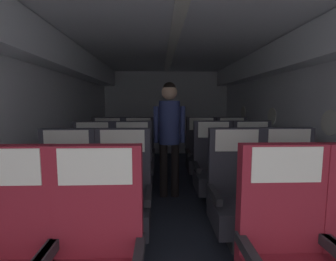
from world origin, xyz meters
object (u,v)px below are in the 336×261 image
(seat_c_right_aisle, at_px, (254,170))
(seat_d_left_aisle, at_px, (138,156))
(seat_c_right_window, at_px, (214,170))
(seat_d_right_aisle, at_px, (233,155))
(seat_c_left_window, at_px, (92,172))
(seat_d_left_window, at_px, (107,156))
(seat_b_left_aisle, at_px, (122,199))
(seat_b_left_window, at_px, (65,200))
(seat_a_right_window, at_px, (290,261))
(seat_c_left_aisle, at_px, (132,171))
(flight_attendant, at_px, (169,127))
(seat_d_right_window, at_px, (202,155))
(seat_b_right_window, at_px, (238,198))
(seat_b_right_aisle, at_px, (291,196))

(seat_c_right_aisle, bearing_deg, seat_d_left_aisle, 150.63)
(seat_c_right_window, relative_size, seat_d_right_aisle, 1.00)
(seat_c_left_window, distance_m, seat_d_left_window, 0.86)
(seat_b_left_aisle, distance_m, seat_c_right_aisle, 1.77)
(seat_c_left_window, bearing_deg, seat_d_right_aisle, 23.13)
(seat_b_left_window, bearing_deg, seat_c_right_window, 30.24)
(seat_a_right_window, xyz_separation_m, seat_c_left_aisle, (-1.04, 1.75, 0.00))
(seat_a_right_window, height_order, seat_d_left_aisle, same)
(seat_d_left_window, relative_size, seat_d_right_aisle, 1.00)
(seat_d_left_aisle, relative_size, flight_attendant, 0.68)
(seat_b_left_window, distance_m, seat_d_left_window, 1.74)
(seat_d_right_window, bearing_deg, seat_b_left_aisle, -120.18)
(seat_c_left_aisle, relative_size, seat_d_left_window, 1.00)
(seat_d_right_aisle, xyz_separation_m, seat_d_right_window, (-0.50, 0.02, 0.00))
(seat_c_left_window, xyz_separation_m, seat_c_right_window, (1.53, 0.01, 0.00))
(seat_b_left_window, xyz_separation_m, seat_b_left_aisle, (0.50, 0.00, 0.00))
(seat_b_right_window, relative_size, seat_c_right_aisle, 1.00)
(seat_c_left_aisle, height_order, seat_c_right_aisle, same)
(seat_d_right_aisle, distance_m, seat_d_right_window, 0.50)
(seat_d_left_aisle, height_order, flight_attendant, flight_attendant)
(seat_b_left_aisle, relative_size, seat_b_right_window, 1.00)
(seat_c_left_aisle, bearing_deg, seat_b_right_window, -40.20)
(seat_d_left_aisle, bearing_deg, seat_a_right_window, -68.37)
(seat_c_right_aisle, relative_size, seat_d_right_window, 1.00)
(seat_c_right_aisle, xyz_separation_m, flight_attendant, (-1.06, 0.29, 0.52))
(seat_c_right_aisle, height_order, seat_c_right_window, same)
(seat_b_right_aisle, height_order, seat_c_left_aisle, same)
(seat_d_left_window, bearing_deg, seat_b_right_window, -48.50)
(seat_a_right_window, height_order, flight_attendant, flight_attendant)
(seat_d_right_aisle, bearing_deg, seat_c_left_aisle, -150.83)
(seat_d_right_aisle, height_order, flight_attendant, flight_attendant)
(seat_b_right_window, height_order, seat_d_left_window, same)
(seat_a_right_window, height_order, seat_c_right_aisle, same)
(seat_d_right_aisle, bearing_deg, seat_c_right_aisle, -89.71)
(seat_d_left_aisle, relative_size, seat_d_right_window, 1.00)
(seat_b_left_aisle, xyz_separation_m, seat_c_left_window, (-0.51, 0.87, 0.00))
(seat_b_left_aisle, distance_m, seat_d_right_window, 2.03)
(seat_b_right_window, height_order, seat_d_right_aisle, same)
(seat_c_left_aisle, xyz_separation_m, seat_c_right_window, (1.04, 0.00, 0.00))
(seat_b_left_window, distance_m, seat_b_left_aisle, 0.50)
(seat_c_left_aisle, height_order, seat_c_right_window, same)
(seat_b_left_aisle, height_order, seat_c_right_window, same)
(seat_b_left_aisle, height_order, seat_c_left_aisle, same)
(seat_b_left_window, height_order, seat_c_left_aisle, same)
(flight_attendant, bearing_deg, seat_d_left_window, -52.71)
(seat_b_left_aisle, bearing_deg, seat_c_right_window, 40.85)
(seat_a_right_window, relative_size, seat_d_left_aisle, 1.00)
(seat_b_right_window, bearing_deg, seat_c_right_aisle, 60.92)
(seat_c_left_window, relative_size, seat_d_left_window, 1.00)
(seat_b_left_aisle, height_order, seat_d_left_aisle, same)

